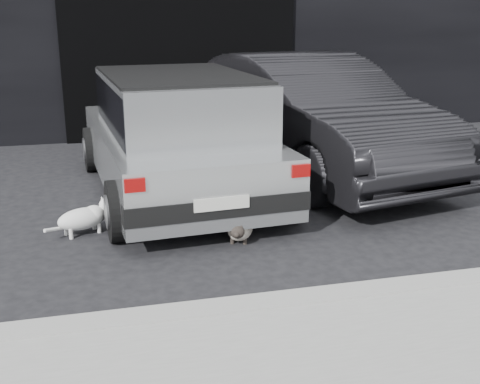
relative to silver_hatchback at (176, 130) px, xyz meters
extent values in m
plane|color=black|center=(-0.40, -0.59, -0.81)|extent=(80.00, 80.00, 0.00)
cube|color=black|center=(0.60, 3.40, 0.49)|extent=(4.00, 0.10, 2.60)
cube|color=gray|center=(0.60, -3.19, -0.75)|extent=(18.00, 0.25, 0.12)
cube|color=#AEB1B3|center=(-0.01, 0.10, -0.31)|extent=(2.07, 4.12, 0.64)
cube|color=#AEB1B3|center=(0.01, -0.10, 0.33)|extent=(1.76, 2.77, 0.64)
cube|color=black|center=(0.01, -0.10, 0.33)|extent=(1.76, 2.67, 0.51)
cube|color=black|center=(0.13, -1.82, -0.40)|extent=(1.81, 0.29, 0.18)
cube|color=black|center=(-0.15, 2.03, -0.40)|extent=(1.81, 0.29, 0.18)
cube|color=silver|center=(0.14, -1.91, -0.34)|extent=(0.53, 0.05, 0.12)
cube|color=#8C0707|center=(-0.65, -1.96, -0.09)|extent=(0.19, 0.04, 0.12)
cube|color=#8C0707|center=(0.93, -1.85, -0.09)|extent=(0.19, 0.04, 0.12)
cube|color=black|center=(0.01, -0.10, 0.66)|extent=(1.74, 2.51, 0.03)
cylinder|color=black|center=(-0.77, -1.39, -0.50)|extent=(0.27, 0.63, 0.62)
cylinder|color=slate|center=(-0.90, -1.40, -0.50)|extent=(0.04, 0.34, 0.34)
cylinder|color=black|center=(0.97, -1.27, -0.50)|extent=(0.27, 0.63, 0.62)
cylinder|color=slate|center=(1.09, -1.26, -0.50)|extent=(0.04, 0.34, 0.34)
cylinder|color=black|center=(-0.98, 1.42, -0.50)|extent=(0.27, 0.63, 0.62)
cylinder|color=slate|center=(-1.10, 1.41, -0.50)|extent=(0.04, 0.34, 0.34)
cylinder|color=black|center=(0.76, 1.55, -0.50)|extent=(0.27, 0.63, 0.62)
cylinder|color=slate|center=(0.89, 1.56, -0.50)|extent=(0.04, 0.34, 0.34)
imported|color=black|center=(1.91, 0.67, -0.01)|extent=(2.62, 5.12, 1.61)
ellipsoid|color=beige|center=(0.38, -1.64, -0.70)|extent=(0.41, 0.55, 0.19)
ellipsoid|color=beige|center=(0.34, -1.75, -0.68)|extent=(0.28, 0.28, 0.18)
ellipsoid|color=black|center=(0.29, -1.87, -0.65)|extent=(0.17, 0.17, 0.13)
sphere|color=black|center=(0.27, -1.93, -0.66)|extent=(0.06, 0.06, 0.06)
cone|color=black|center=(0.33, -1.87, -0.59)|extent=(0.06, 0.07, 0.07)
cone|color=black|center=(0.26, -1.85, -0.59)|extent=(0.06, 0.07, 0.07)
cylinder|color=black|center=(0.39, -1.79, -0.78)|extent=(0.04, 0.04, 0.06)
cylinder|color=black|center=(0.27, -1.75, -0.78)|extent=(0.04, 0.04, 0.06)
cylinder|color=black|center=(0.49, -1.52, -0.78)|extent=(0.04, 0.04, 0.06)
cylinder|color=black|center=(0.38, -1.48, -0.78)|extent=(0.04, 0.04, 0.06)
cylinder|color=black|center=(0.48, -1.38, -0.74)|extent=(0.04, 0.27, 0.08)
ellipsoid|color=white|center=(-1.14, -1.12, -0.65)|extent=(0.56, 0.43, 0.22)
ellipsoid|color=white|center=(-1.02, -1.07, -0.63)|extent=(0.28, 0.28, 0.18)
ellipsoid|color=white|center=(-0.90, -1.02, -0.55)|extent=(0.17, 0.18, 0.13)
sphere|color=white|center=(-0.85, -1.00, -0.56)|extent=(0.06, 0.06, 0.06)
cone|color=white|center=(-0.93, -0.99, -0.49)|extent=(0.07, 0.07, 0.07)
cone|color=white|center=(-0.90, -1.06, -0.49)|extent=(0.07, 0.07, 0.07)
cylinder|color=white|center=(-1.02, -1.00, -0.75)|extent=(0.04, 0.04, 0.13)
cylinder|color=white|center=(-0.98, -1.12, -0.75)|extent=(0.04, 0.04, 0.13)
cylinder|color=white|center=(-1.30, -1.12, -0.75)|extent=(0.04, 0.04, 0.13)
cylinder|color=white|center=(-1.25, -1.23, -0.75)|extent=(0.04, 0.04, 0.13)
cylinder|color=white|center=(-1.39, -1.22, -0.70)|extent=(0.23, 0.21, 0.08)
ellipsoid|color=gray|center=(-1.21, -1.17, -0.63)|extent=(0.22, 0.20, 0.09)
camera|label=1|loc=(-0.99, -7.06, 1.38)|focal=45.00mm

